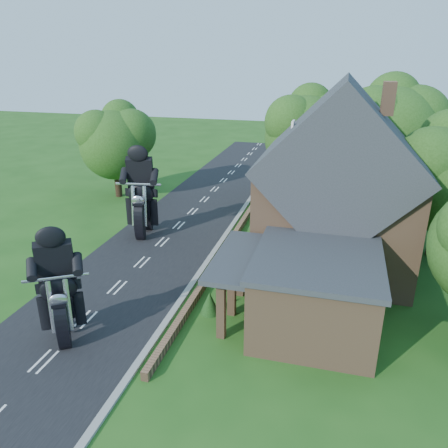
% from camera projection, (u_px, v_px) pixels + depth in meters
% --- Properties ---
extents(ground, '(120.00, 120.00, 0.00)m').
position_uv_depth(ground, '(117.00, 288.00, 22.52)').
color(ground, '#1D4A14').
rests_on(ground, ground).
extents(road, '(7.00, 80.00, 0.02)m').
position_uv_depth(road, '(117.00, 287.00, 22.51)').
color(road, black).
rests_on(road, ground).
extents(kerb, '(0.30, 80.00, 0.12)m').
position_uv_depth(kerb, '(184.00, 296.00, 21.61)').
color(kerb, gray).
rests_on(kerb, ground).
extents(garden_wall, '(0.30, 22.00, 0.40)m').
position_uv_depth(garden_wall, '(223.00, 253.00, 25.89)').
color(garden_wall, '#856043').
rests_on(garden_wall, ground).
extents(house, '(9.54, 8.64, 10.24)m').
position_uv_depth(house, '(337.00, 190.00, 23.77)').
color(house, '#856043').
rests_on(house, ground).
extents(annex, '(7.05, 5.94, 3.44)m').
position_uv_depth(annex, '(312.00, 291.00, 18.76)').
color(annex, '#856043').
rests_on(annex, ground).
extents(tree_behind_house, '(7.81, 7.20, 10.08)m').
position_uv_depth(tree_behind_house, '(396.00, 128.00, 31.29)').
color(tree_behind_house, black).
rests_on(tree_behind_house, ground).
extents(tree_behind_left, '(6.94, 6.40, 9.16)m').
position_uv_depth(tree_behind_left, '(312.00, 130.00, 33.81)').
color(tree_behind_left, black).
rests_on(tree_behind_left, ground).
extents(tree_far_road, '(6.08, 5.60, 7.84)m').
position_uv_depth(tree_far_road, '(119.00, 139.00, 35.08)').
color(tree_far_road, black).
rests_on(tree_far_road, ground).
extents(shrub_a, '(0.90, 0.90, 1.10)m').
position_uv_depth(shrub_a, '(210.00, 303.00, 20.13)').
color(shrub_a, '#133611').
rests_on(shrub_a, ground).
extents(shrub_b, '(0.90, 0.90, 1.10)m').
position_uv_depth(shrub_b, '(224.00, 278.00, 22.38)').
color(shrub_b, '#133611').
rests_on(shrub_b, ground).
extents(shrub_c, '(0.90, 0.90, 1.10)m').
position_uv_depth(shrub_c, '(235.00, 257.00, 24.62)').
color(shrub_c, '#133611').
rests_on(shrub_c, ground).
extents(shrub_d, '(0.90, 0.90, 1.10)m').
position_uv_depth(shrub_d, '(253.00, 225.00, 29.11)').
color(shrub_d, '#133611').
rests_on(shrub_d, ground).
extents(shrub_e, '(0.90, 0.90, 1.10)m').
position_uv_depth(shrub_e, '(260.00, 213.00, 31.36)').
color(shrub_e, '#133611').
rests_on(shrub_e, ground).
extents(shrub_f, '(0.90, 0.90, 1.10)m').
position_uv_depth(shrub_f, '(266.00, 202.00, 33.60)').
color(shrub_f, '#133611').
rests_on(shrub_f, ground).
extents(motorcycle_lead, '(1.22, 1.65, 1.55)m').
position_uv_depth(motorcycle_lead, '(65.00, 323.00, 18.24)').
color(motorcycle_lead, black).
rests_on(motorcycle_lead, ground).
extents(motorcycle_follow, '(0.79, 2.00, 1.81)m').
position_uv_depth(motorcycle_follow, '(144.00, 222.00, 28.68)').
color(motorcycle_follow, black).
rests_on(motorcycle_follow, ground).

